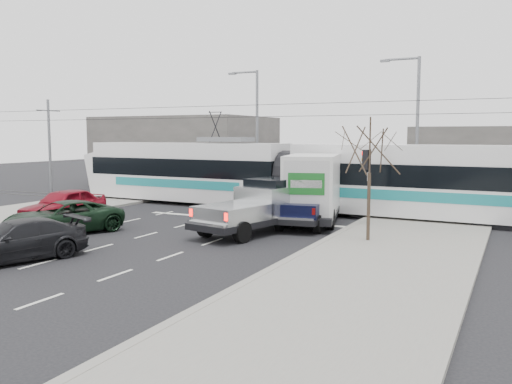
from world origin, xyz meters
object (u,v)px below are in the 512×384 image
at_px(traffic_signal, 367,170).
at_px(navy_pickup, 308,203).
at_px(green_car, 62,218).
at_px(red_car, 64,205).
at_px(street_lamp_far, 255,125).
at_px(bare_tree, 370,151).
at_px(tram, 290,176).
at_px(box_truck, 314,189).
at_px(silver_pickup, 261,206).
at_px(street_lamp_near, 414,123).
at_px(dark_car, 15,241).

relative_size(traffic_signal, navy_pickup, 0.65).
distance_m(green_car, red_car, 3.84).
bearing_deg(street_lamp_far, bare_tree, -48.88).
bearing_deg(street_lamp_far, traffic_signal, -41.72).
height_order(tram, box_truck, tram).
bearing_deg(silver_pickup, green_car, -137.48).
bearing_deg(silver_pickup, tram, 114.66).
distance_m(bare_tree, green_car, 13.79).
bearing_deg(silver_pickup, red_car, -157.96).
height_order(bare_tree, navy_pickup, bare_tree).
distance_m(street_lamp_near, dark_car, 22.82).
distance_m(tram, red_car, 12.58).
relative_size(box_truck, red_car, 1.47).
height_order(tram, navy_pickup, tram).
height_order(silver_pickup, box_truck, box_truck).
distance_m(street_lamp_far, green_car, 17.93).
bearing_deg(traffic_signal, tram, 146.74).
relative_size(street_lamp_far, tram, 0.31).
bearing_deg(tram, silver_pickup, -75.63).
bearing_deg(tram, street_lamp_far, 133.92).
bearing_deg(bare_tree, street_lamp_near, 91.42).
xyz_separation_m(tram, box_truck, (2.75, -3.52, -0.37)).
bearing_deg(green_car, box_truck, 61.59).
bearing_deg(green_car, tram, 81.55).
bearing_deg(street_lamp_far, tram, -48.72).
distance_m(silver_pickup, red_car, 10.60).
xyz_separation_m(street_lamp_near, green_car, (-12.60, -15.36, -4.37)).
xyz_separation_m(box_truck, navy_pickup, (0.05, -0.91, -0.61)).
height_order(street_lamp_near, tram, street_lamp_near).
distance_m(traffic_signal, red_car, 15.45).
height_order(street_lamp_far, navy_pickup, street_lamp_far).
bearing_deg(navy_pickup, silver_pickup, -125.49).
relative_size(red_car, dark_car, 0.99).
bearing_deg(navy_pickup, traffic_signal, 9.64).
distance_m(street_lamp_far, navy_pickup, 13.69).
height_order(red_car, dark_car, red_car).
relative_size(street_lamp_near, tram, 0.31).
bearing_deg(dark_car, bare_tree, 59.23).
bearing_deg(bare_tree, box_truck, 133.40).
bearing_deg(tram, navy_pickup, -55.08).
bearing_deg(traffic_signal, silver_pickup, -139.22).
distance_m(bare_tree, navy_pickup, 5.61).
xyz_separation_m(street_lamp_near, street_lamp_far, (-11.50, 2.00, 0.00)).
relative_size(silver_pickup, green_car, 1.30).
bearing_deg(tram, green_car, -116.22).
bearing_deg(green_car, traffic_signal, 54.15).
relative_size(box_truck, green_car, 1.37).
xyz_separation_m(traffic_signal, red_car, (-14.45, -5.12, -1.90)).
relative_size(street_lamp_far, navy_pickup, 1.64).
bearing_deg(silver_pickup, navy_pickup, 75.61).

